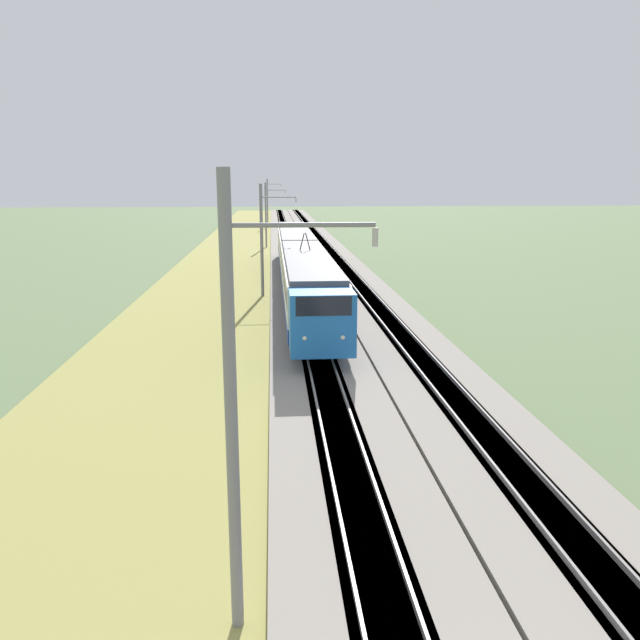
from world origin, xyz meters
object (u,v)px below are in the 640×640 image
catenary_mast_near (235,410)px  catenary_mast_far (266,214)px  catenary_mast_distant (268,203)px  catenary_mast_mid (263,240)px  passenger_train (300,261)px

catenary_mast_near → catenary_mast_far: size_ratio=1.05×
catenary_mast_far → catenary_mast_distant: (33.55, 0.00, 0.29)m
catenary_mast_mid → passenger_train: bearing=-54.5°
passenger_train → catenary_mast_far: size_ratio=5.33×
catenary_mast_mid → catenary_mast_distant: 67.09m
catenary_mast_near → catenary_mast_far: catenary_mast_near is taller
catenary_mast_near → catenary_mast_mid: size_ratio=1.05×
passenger_train → catenary_mast_mid: 3.73m
catenary_mast_distant → catenary_mast_near: bearing=-180.0°
passenger_train → catenary_mast_distant: catenary_mast_distant is taller
passenger_train → catenary_mast_mid: size_ratio=5.34×
catenary_mast_near → catenary_mast_distant: size_ratio=0.98×
catenary_mast_mid → catenary_mast_distant: bearing=0.0°
catenary_mast_far → catenary_mast_distant: 33.55m
passenger_train → catenary_mast_far: (31.64, 2.68, 1.77)m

